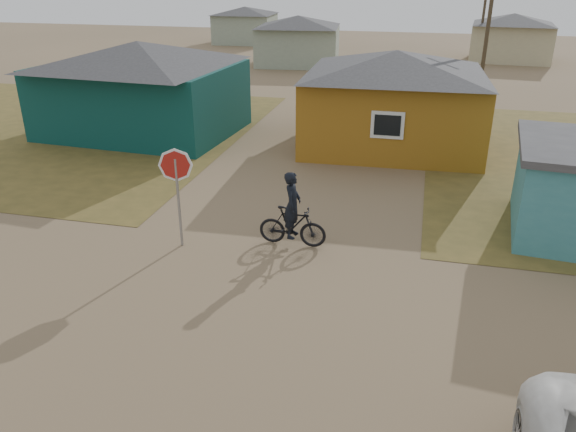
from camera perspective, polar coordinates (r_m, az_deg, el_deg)
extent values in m
plane|color=#80684A|center=(12.07, -6.81, -11.00)|extent=(120.00, 120.00, 0.00)
cube|color=brown|center=(29.21, -24.43, 8.21)|extent=(20.00, 18.00, 0.00)
cube|color=#093431|center=(26.32, -14.57, 11.41)|extent=(8.40, 6.54, 3.00)
pyramid|color=#353437|center=(25.99, -15.04, 15.71)|extent=(8.93, 7.08, 1.00)
cube|color=#925F16|center=(23.86, 10.61, 10.52)|extent=(7.21, 6.24, 3.00)
pyramid|color=#353437|center=(23.49, 10.98, 15.14)|extent=(7.72, 6.76, 0.90)
cube|color=silver|center=(20.88, 10.07, 9.08)|extent=(1.20, 0.06, 1.00)
cube|color=black|center=(20.85, 10.06, 9.06)|extent=(0.95, 0.04, 0.75)
cube|color=gray|center=(44.62, 1.02, 16.90)|extent=(6.49, 5.60, 2.80)
pyramid|color=#353437|center=(44.43, 1.04, 19.20)|extent=(7.04, 6.15, 0.80)
cube|color=tan|center=(49.92, 21.68, 16.06)|extent=(6.41, 5.50, 2.80)
pyramid|color=#353437|center=(49.75, 22.01, 18.10)|extent=(6.95, 6.05, 0.80)
cube|color=gray|center=(58.23, -4.36, 18.45)|extent=(5.75, 5.28, 2.70)
pyramid|color=#353437|center=(58.10, -4.41, 20.11)|extent=(6.28, 5.81, 0.70)
cylinder|color=#423627|center=(31.47, 19.63, 17.41)|extent=(0.20, 0.20, 8.00)
cylinder|color=#423627|center=(47.45, 19.32, 19.24)|extent=(0.20, 0.20, 8.00)
cylinder|color=gray|center=(14.96, -11.04, 1.27)|extent=(0.07, 0.07, 2.45)
imported|color=black|center=(14.99, 0.45, -1.03)|extent=(1.84, 0.54, 1.10)
imported|color=black|center=(14.74, 0.46, 1.14)|extent=(0.44, 0.67, 1.81)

